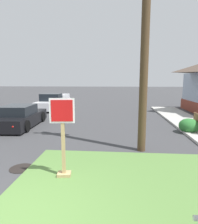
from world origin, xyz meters
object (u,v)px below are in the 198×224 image
(parked_sedan_black, at_px, (20,117))
(utility_pole, at_px, (145,28))
(stop_sign, at_px, (63,140))
(pickup_truck_white, at_px, (54,103))
(manhole_cover, at_px, (21,168))

(parked_sedan_black, distance_m, utility_pole, 8.34)
(stop_sign, xyz_separation_m, pickup_truck_white, (-4.33, 12.74, -0.46))
(stop_sign, height_order, utility_pole, utility_pole)
(stop_sign, xyz_separation_m, manhole_cover, (-1.46, 0.49, -1.07))
(utility_pole, bearing_deg, pickup_truck_white, 122.94)
(parked_sedan_black, height_order, utility_pole, utility_pole)
(pickup_truck_white, xyz_separation_m, utility_pole, (6.71, -10.35, 3.82))
(manhole_cover, height_order, pickup_truck_white, pickup_truck_white)
(stop_sign, bearing_deg, utility_pole, 45.19)
(stop_sign, distance_m, parked_sedan_black, 7.19)
(stop_sign, distance_m, pickup_truck_white, 13.46)
(manhole_cover, bearing_deg, pickup_truck_white, 103.22)
(pickup_truck_white, bearing_deg, parked_sedan_black, -88.42)
(stop_sign, relative_size, parked_sedan_black, 0.48)
(stop_sign, distance_m, utility_pole, 4.76)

